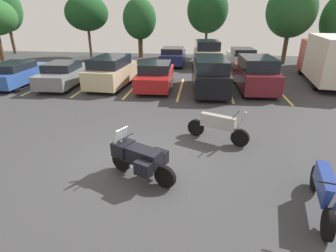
# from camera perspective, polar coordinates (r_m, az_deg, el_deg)

# --- Properties ---
(ground) EXTENTS (44.00, 44.00, 0.10)m
(ground) POSITION_cam_1_polar(r_m,az_deg,el_deg) (8.17, -6.60, -7.81)
(ground) COLOR #38383A
(motorcycle_touring) EXTENTS (1.91, 1.28, 1.32)m
(motorcycle_touring) POSITION_cam_1_polar(r_m,az_deg,el_deg) (7.10, -6.20, -6.66)
(motorcycle_touring) COLOR black
(motorcycle_touring) RESTS_ON ground
(motorcycle_second) EXTENTS (2.08, 1.06, 1.25)m
(motorcycle_second) POSITION_cam_1_polar(r_m,az_deg,el_deg) (9.24, 10.69, -0.06)
(motorcycle_second) COLOR black
(motorcycle_second) RESTS_ON ground
(motorcycle_third) EXTENTS (0.76, 2.29, 1.29)m
(motorcycle_third) POSITION_cam_1_polar(r_m,az_deg,el_deg) (6.88, 30.43, -11.72)
(motorcycle_third) COLOR black
(motorcycle_third) RESTS_ON ground
(parking_stripes) EXTENTS (16.87, 4.88, 0.01)m
(parking_stripes) POSITION_cam_1_polar(r_m,az_deg,el_deg) (16.09, -7.35, 8.25)
(parking_stripes) COLOR #EAE066
(parking_stripes) RESTS_ON ground
(car_blue) EXTENTS (1.87, 4.58, 1.38)m
(car_blue) POSITION_cam_1_polar(r_m,az_deg,el_deg) (18.85, -29.61, 9.82)
(car_blue) COLOR #2D519E
(car_blue) RESTS_ON ground
(car_grey) EXTENTS (1.94, 4.59, 1.42)m
(car_grey) POSITION_cam_1_polar(r_m,az_deg,el_deg) (17.35, -21.33, 10.34)
(car_grey) COLOR slate
(car_grey) RESTS_ON ground
(car_champagne) EXTENTS (2.16, 4.32, 1.76)m
(car_champagne) POSITION_cam_1_polar(r_m,az_deg,el_deg) (16.36, -12.09, 11.34)
(car_champagne) COLOR #C1B289
(car_champagne) RESTS_ON ground
(car_red) EXTENTS (2.04, 4.63, 1.47)m
(car_red) POSITION_cam_1_polar(r_m,az_deg,el_deg) (15.83, -2.67, 10.81)
(car_red) COLOR maroon
(car_red) RESTS_ON ground
(car_black) EXTENTS (2.09, 4.91, 1.88)m
(car_black) POSITION_cam_1_polar(r_m,az_deg,el_deg) (15.14, 8.91, 10.86)
(car_black) COLOR black
(car_black) RESTS_ON ground
(car_maroon) EXTENTS (2.03, 4.29, 1.89)m
(car_maroon) POSITION_cam_1_polar(r_m,az_deg,el_deg) (15.88, 18.27, 10.50)
(car_maroon) COLOR maroon
(car_maroon) RESTS_ON ground
(car_far_navy) EXTENTS (1.92, 4.48, 1.43)m
(car_far_navy) POSITION_cam_1_polar(r_m,az_deg,el_deg) (22.98, 1.10, 14.79)
(car_far_navy) COLOR navy
(car_far_navy) RESTS_ON ground
(car_far_tan) EXTENTS (2.27, 4.61, 2.03)m
(car_far_tan) POSITION_cam_1_polar(r_m,az_deg,el_deg) (22.57, 8.36, 15.10)
(car_far_tan) COLOR tan
(car_far_tan) RESTS_ON ground
(car_far_silver) EXTENTS (2.03, 4.97, 1.49)m
(car_far_silver) POSITION_cam_1_polar(r_m,az_deg,el_deg) (22.92, 15.52, 13.96)
(car_far_silver) COLOR #B7B7BC
(car_far_silver) RESTS_ON ground
(box_truck) EXTENTS (3.27, 6.70, 2.87)m
(box_truck) POSITION_cam_1_polar(r_m,az_deg,el_deg) (19.32, 31.76, 12.20)
(box_truck) COLOR #A51E19
(box_truck) RESTS_ON ground
(tree_left) EXTENTS (3.09, 3.09, 5.33)m
(tree_left) POSITION_cam_1_polar(r_m,az_deg,el_deg) (26.82, -6.13, 21.83)
(tree_left) COLOR #4C3823
(tree_left) RESTS_ON ground
(tree_center) EXTENTS (3.88, 3.88, 6.28)m
(tree_center) POSITION_cam_1_polar(r_m,az_deg,el_deg) (25.01, 24.95, 21.52)
(tree_center) COLOR #4C3823
(tree_center) RESTS_ON ground
(tree_right) EXTENTS (3.81, 3.81, 6.32)m
(tree_right) POSITION_cam_1_polar(r_m,az_deg,el_deg) (27.35, 8.50, 23.37)
(tree_right) COLOR #4C3823
(tree_right) RESTS_ON ground
(tree_center_right) EXTENTS (3.98, 3.98, 5.61)m
(tree_center_right) POSITION_cam_1_polar(r_m,az_deg,el_deg) (28.02, -17.06, 22.16)
(tree_center_right) COLOR #4C3823
(tree_center_right) RESTS_ON ground
(tree_far_right) EXTENTS (3.12, 3.12, 6.37)m
(tree_far_right) POSITION_cam_1_polar(r_m,az_deg,el_deg) (33.43, -31.49, 20.47)
(tree_far_right) COLOR #4C3823
(tree_far_right) RESTS_ON ground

